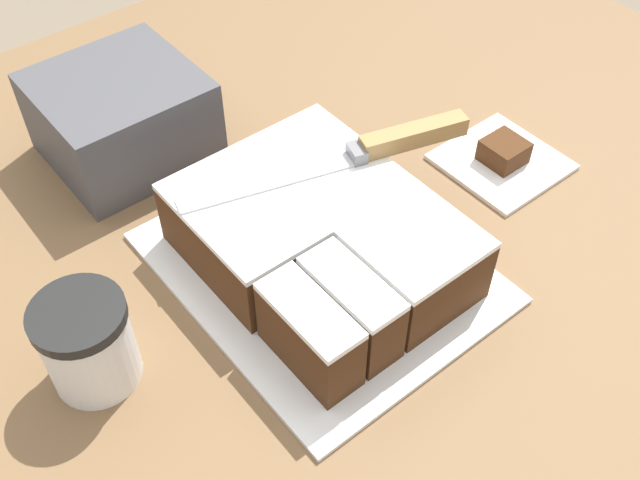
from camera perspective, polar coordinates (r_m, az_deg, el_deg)
name	(u,v)px	position (r m, az deg, el deg)	size (l,w,h in m)	color
countertop	(307,411)	(1.26, -1.03, -12.92)	(1.40, 1.10, 0.93)	brown
cake_board	(320,267)	(0.83, 0.00, -2.07)	(0.29, 0.36, 0.01)	white
cake	(320,238)	(0.80, 0.00, 0.16)	(0.23, 0.29, 0.08)	#472814
knife	(384,145)	(0.83, 4.93, 7.25)	(0.33, 0.12, 0.02)	silver
coffee_cup	(88,343)	(0.74, -17.27, -7.52)	(0.09, 0.09, 0.10)	white
paper_napkin	(501,162)	(0.98, 13.65, 5.80)	(0.14, 0.14, 0.01)	white
brownie	(504,151)	(0.97, 13.83, 6.58)	(0.05, 0.05, 0.03)	#472814
storage_box	(122,117)	(0.97, -14.84, 9.02)	(0.19, 0.18, 0.11)	#47474C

